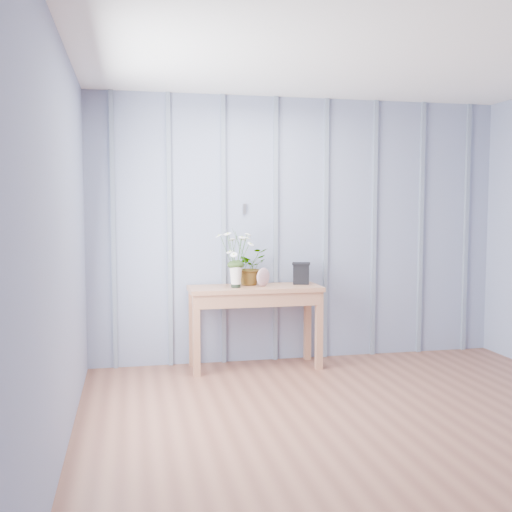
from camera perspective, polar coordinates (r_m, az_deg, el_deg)
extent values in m
plane|color=brown|center=(3.94, 13.72, -17.31)|extent=(4.50, 4.50, 0.00)
cube|color=#8A93B2|center=(5.76, 4.26, 2.50)|extent=(4.00, 0.01, 2.50)
cube|color=white|center=(3.80, 14.48, 20.26)|extent=(4.00, 4.50, 0.01)
cube|color=#AFAFB4|center=(5.62, -1.10, 4.50)|extent=(0.03, 0.01, 0.10)
cube|color=gray|center=(5.53, -13.43, 2.30)|extent=(0.04, 0.03, 2.50)
cube|color=gray|center=(5.54, -8.25, 2.38)|extent=(0.04, 0.03, 2.50)
cube|color=gray|center=(5.59, -3.12, 2.44)|extent=(0.04, 0.03, 2.50)
cube|color=gray|center=(5.69, 1.87, 2.48)|extent=(0.04, 0.03, 2.50)
cube|color=gray|center=(5.83, 6.65, 2.50)|extent=(0.04, 0.03, 2.50)
cube|color=gray|center=(6.01, 11.18, 2.51)|extent=(0.04, 0.03, 2.50)
cube|color=gray|center=(6.22, 15.43, 2.50)|extent=(0.04, 0.03, 2.50)
cube|color=gray|center=(6.46, 19.37, 2.48)|extent=(0.04, 0.03, 2.50)
cube|color=#A2684A|center=(5.44, -0.11, -3.11)|extent=(1.20, 0.45, 0.04)
cube|color=#A2684A|center=(5.46, -0.11, -3.94)|extent=(1.13, 0.42, 0.12)
cube|color=#A2684A|center=(5.25, -5.70, -7.58)|extent=(0.06, 0.06, 0.71)
cube|color=#A2684A|center=(5.48, 6.02, -7.07)|extent=(0.06, 0.06, 0.71)
cube|color=#A2684A|center=(5.60, -6.10, -6.81)|extent=(0.06, 0.06, 0.71)
cube|color=#A2684A|center=(5.81, 4.92, -6.38)|extent=(0.06, 0.06, 0.71)
cylinder|color=black|center=(5.36, -1.93, -2.73)|extent=(0.08, 0.08, 0.05)
cone|color=white|center=(5.35, -1.93, -1.88)|extent=(0.15, 0.15, 0.20)
ellipsoid|color=#243D17|center=(5.34, -1.94, -0.84)|extent=(0.15, 0.13, 0.08)
imported|color=#243D17|center=(5.53, -0.61, -1.01)|extent=(0.39, 0.38, 0.34)
ellipsoid|color=#944668|center=(5.42, 0.69, -2.01)|extent=(0.17, 0.14, 0.17)
cube|color=black|center=(5.60, 4.33, -1.76)|extent=(0.17, 0.15, 0.18)
cube|color=black|center=(5.59, 4.33, -0.73)|extent=(0.20, 0.17, 0.02)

